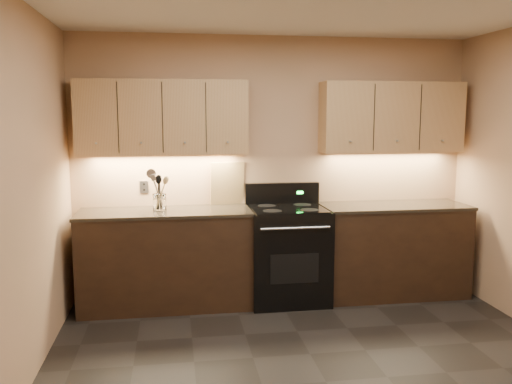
% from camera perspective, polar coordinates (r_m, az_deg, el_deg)
% --- Properties ---
extents(floor, '(4.00, 4.00, 0.00)m').
position_cam_1_polar(floor, '(3.99, 7.38, -19.20)').
color(floor, black).
rests_on(floor, ground).
extents(wall_back, '(4.00, 0.04, 2.60)m').
position_cam_1_polar(wall_back, '(5.52, 1.88, 2.66)').
color(wall_back, tan).
rests_on(wall_back, ground).
extents(wall_left, '(0.04, 4.00, 2.60)m').
position_cam_1_polar(wall_left, '(3.58, -24.68, -1.09)').
color(wall_left, tan).
rests_on(wall_left, ground).
extents(counter_left, '(1.62, 0.62, 0.93)m').
position_cam_1_polar(counter_left, '(5.28, -9.47, -6.92)').
color(counter_left, black).
rests_on(counter_left, ground).
extents(counter_right, '(1.46, 0.62, 0.93)m').
position_cam_1_polar(counter_right, '(5.71, 14.18, -5.89)').
color(counter_right, black).
rests_on(counter_right, ground).
extents(stove, '(0.76, 0.68, 1.14)m').
position_cam_1_polar(stove, '(5.37, 3.31, -6.41)').
color(stove, black).
rests_on(stove, ground).
extents(upper_cab_left, '(1.60, 0.30, 0.70)m').
position_cam_1_polar(upper_cab_left, '(5.25, -9.79, 7.74)').
color(upper_cab_left, tan).
rests_on(upper_cab_left, wall_back).
extents(upper_cab_right, '(1.44, 0.30, 0.70)m').
position_cam_1_polar(upper_cab_right, '(5.69, 14.06, 7.64)').
color(upper_cab_right, tan).
rests_on(upper_cab_right, wall_back).
extents(outlet_plate, '(0.08, 0.01, 0.12)m').
position_cam_1_polar(outlet_plate, '(5.44, -11.70, 0.52)').
color(outlet_plate, '#B2B5BA').
rests_on(outlet_plate, wall_back).
extents(utensil_crock, '(0.13, 0.13, 0.16)m').
position_cam_1_polar(utensil_crock, '(5.20, -10.11, -1.10)').
color(utensil_crock, white).
rests_on(utensil_crock, counter_left).
extents(cutting_board, '(0.35, 0.11, 0.43)m').
position_cam_1_polar(cutting_board, '(5.44, -3.05, 0.93)').
color(cutting_board, tan).
rests_on(cutting_board, counter_left).
extents(wooden_spoon, '(0.17, 0.09, 0.32)m').
position_cam_1_polar(wooden_spoon, '(5.17, -10.49, -0.01)').
color(wooden_spoon, tan).
rests_on(wooden_spoon, utensil_crock).
extents(black_spoon, '(0.07, 0.10, 0.32)m').
position_cam_1_polar(black_spoon, '(5.21, -10.24, 0.02)').
color(black_spoon, black).
rests_on(black_spoon, utensil_crock).
extents(black_turner, '(0.12, 0.20, 0.34)m').
position_cam_1_polar(black_turner, '(5.17, -10.05, 0.06)').
color(black_turner, black).
rests_on(black_turner, utensil_crock).
extents(steel_spatula, '(0.19, 0.14, 0.37)m').
position_cam_1_polar(steel_spatula, '(5.19, -9.80, 0.20)').
color(steel_spatula, silver).
rests_on(steel_spatula, utensil_crock).
extents(steel_skimmer, '(0.20, 0.10, 0.38)m').
position_cam_1_polar(steel_skimmer, '(5.17, -9.84, 0.30)').
color(steel_skimmer, silver).
rests_on(steel_skimmer, utensil_crock).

